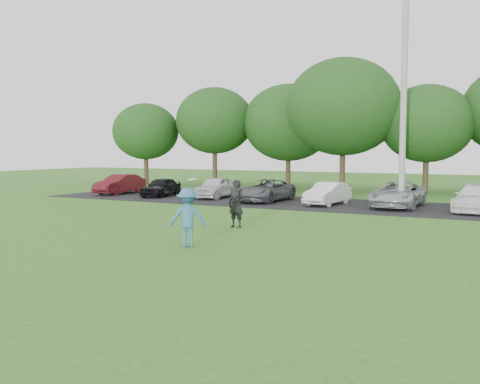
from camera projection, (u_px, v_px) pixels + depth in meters
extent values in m
plane|color=#2C691E|center=(182.00, 247.00, 15.05)|extent=(100.00, 100.00, 0.00)
cube|color=black|center=(329.00, 204.00, 26.51)|extent=(32.00, 6.50, 0.03)
cylinder|color=#9E9E99|center=(404.00, 92.00, 24.04)|extent=(0.28, 0.28, 10.65)
imported|color=teal|center=(188.00, 217.00, 15.01)|extent=(1.23, 1.11, 1.65)
cylinder|color=white|center=(192.00, 179.00, 14.51)|extent=(0.27, 0.27, 0.09)
imported|color=black|center=(236.00, 204.00, 18.65)|extent=(0.67, 0.49, 1.69)
cube|color=black|center=(238.00, 197.00, 18.39)|extent=(0.15, 0.12, 0.10)
imported|color=#551218|center=(120.00, 184.00, 32.57)|extent=(1.28, 3.63, 1.19)
imported|color=black|center=(161.00, 187.00, 30.83)|extent=(1.68, 3.32, 1.08)
imported|color=silver|center=(216.00, 187.00, 29.88)|extent=(1.69, 3.62, 1.20)
imported|color=#55575C|center=(266.00, 190.00, 27.89)|extent=(2.07, 4.17, 1.14)
imported|color=white|center=(328.00, 194.00, 26.19)|extent=(1.54, 3.42, 1.09)
imported|color=#B4B6BC|center=(398.00, 194.00, 25.03)|extent=(2.02, 4.33, 1.20)
imported|color=white|center=(476.00, 198.00, 23.30)|extent=(1.83, 4.07, 1.16)
cylinder|color=#38281C|center=(146.00, 170.00, 42.39)|extent=(0.36, 0.36, 2.20)
ellipsoid|color=#214C19|center=(146.00, 131.00, 42.15)|extent=(5.20, 5.20, 4.42)
cylinder|color=#38281C|center=(215.00, 167.00, 41.04)|extent=(0.36, 0.36, 2.70)
ellipsoid|color=#214C19|center=(215.00, 121.00, 40.75)|extent=(5.94, 5.94, 5.05)
cylinder|color=#38281C|center=(288.00, 171.00, 39.73)|extent=(0.36, 0.36, 2.20)
ellipsoid|color=#214C19|center=(288.00, 123.00, 39.44)|extent=(6.68, 6.68, 5.68)
cylinder|color=#38281C|center=(342.00, 171.00, 34.91)|extent=(0.36, 0.36, 2.70)
ellipsoid|color=#214C19|center=(343.00, 107.00, 34.58)|extent=(7.42, 7.42, 6.31)
cylinder|color=#38281C|center=(425.00, 175.00, 33.84)|extent=(0.36, 0.36, 2.20)
ellipsoid|color=#214C19|center=(427.00, 124.00, 33.58)|extent=(5.76, 5.76, 4.90)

